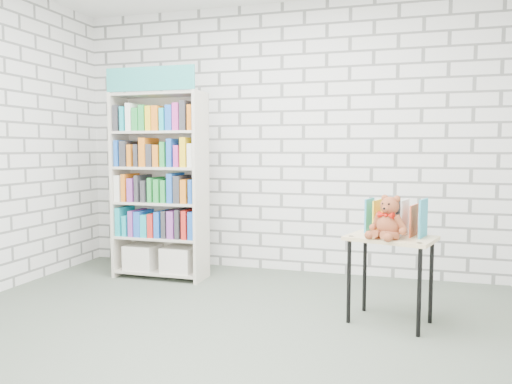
# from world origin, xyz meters

# --- Properties ---
(ground) EXTENTS (4.50, 4.50, 0.00)m
(ground) POSITION_xyz_m (0.00, 0.00, 0.00)
(ground) COLOR #4A5447
(ground) RESTS_ON ground
(room_shell) EXTENTS (4.52, 4.02, 2.81)m
(room_shell) POSITION_xyz_m (0.00, 0.00, 1.78)
(room_shell) COLOR silver
(room_shell) RESTS_ON ground
(bookshelf) EXTENTS (0.92, 0.36, 2.07)m
(bookshelf) POSITION_xyz_m (-1.09, 1.36, 0.95)
(bookshelf) COLOR beige
(bookshelf) RESTS_ON ground
(display_table) EXTENTS (0.70, 0.57, 0.65)m
(display_table) POSITION_xyz_m (1.16, 0.62, 0.56)
(display_table) COLOR tan
(display_table) RESTS_ON ground
(table_books) EXTENTS (0.46, 0.30, 0.25)m
(table_books) POSITION_xyz_m (1.19, 0.72, 0.78)
(table_books) COLOR teal
(table_books) RESTS_ON display_table
(teddy_bear) EXTENTS (0.30, 0.28, 0.31)m
(teddy_bear) POSITION_xyz_m (1.14, 0.53, 0.78)
(teddy_bear) COLOR brown
(teddy_bear) RESTS_ON display_table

